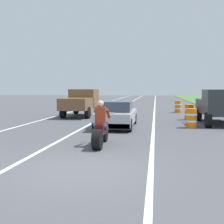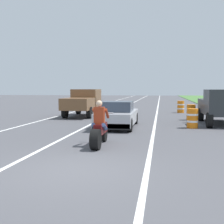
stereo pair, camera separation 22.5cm
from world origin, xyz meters
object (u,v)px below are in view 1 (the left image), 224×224
pickup_truck_left_lane_brown (81,101)px  sports_car_silver (117,115)px  motorcycle_with_rider (101,130)px  pickup_truck_right_shoulder_dark_grey (219,105)px  construction_barrel_nearest (191,118)px  construction_barrel_far (178,107)px  construction_barrel_mid (189,112)px

pickup_truck_left_lane_brown → sports_car_silver: bearing=-59.5°
motorcycle_with_rider → sports_car_silver: bearing=91.3°
pickup_truck_right_shoulder_dark_grey → construction_barrel_nearest: 2.67m
pickup_truck_left_lane_brown → construction_barrel_far: bearing=30.1°
sports_car_silver → construction_barrel_nearest: (3.85, 0.34, -0.13)m
construction_barrel_nearest → construction_barrel_mid: same height
construction_barrel_mid → construction_barrel_far: size_ratio=1.00×
pickup_truck_left_lane_brown → construction_barrel_mid: 7.75m
motorcycle_with_rider → construction_barrel_mid: bearing=66.9°
motorcycle_with_rider → construction_barrel_far: (3.77, 15.19, -0.09)m
pickup_truck_left_lane_brown → construction_barrel_far: (7.30, 4.23, -0.60)m
construction_barrel_mid → construction_barrel_far: bearing=92.8°
pickup_truck_left_lane_brown → pickup_truck_right_shoulder_dark_grey: (9.02, -3.53, 0.00)m
sports_car_silver → construction_barrel_nearest: bearing=5.0°
construction_barrel_mid → motorcycle_with_rider: bearing=-113.1°
sports_car_silver → construction_barrel_far: size_ratio=4.30×
motorcycle_with_rider → sports_car_silver: 5.16m
pickup_truck_left_lane_brown → pickup_truck_right_shoulder_dark_grey: 9.68m
construction_barrel_nearest → sports_car_silver: bearing=-175.0°
pickup_truck_left_lane_brown → construction_barrel_far: 8.46m
sports_car_silver → pickup_truck_left_lane_brown: size_ratio=0.90×
pickup_truck_right_shoulder_dark_grey → construction_barrel_mid: (-1.43, 2.06, -0.60)m
pickup_truck_right_shoulder_dark_grey → construction_barrel_far: size_ratio=4.80×
construction_barrel_nearest → pickup_truck_left_lane_brown: bearing=143.1°
construction_barrel_far → pickup_truck_right_shoulder_dark_grey: bearing=-77.6°
motorcycle_with_rider → construction_barrel_mid: size_ratio=2.21×
sports_car_silver → construction_barrel_mid: size_ratio=4.30×
construction_barrel_mid → sports_car_silver: bearing=-134.0°
sports_car_silver → pickup_truck_right_shoulder_dark_grey: (5.60, 2.27, 0.48)m
sports_car_silver → pickup_truck_right_shoulder_dark_grey: pickup_truck_right_shoulder_dark_grey is taller
pickup_truck_left_lane_brown → construction_barrel_mid: pickup_truck_left_lane_brown is taller
pickup_truck_left_lane_brown → construction_barrel_nearest: 9.11m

